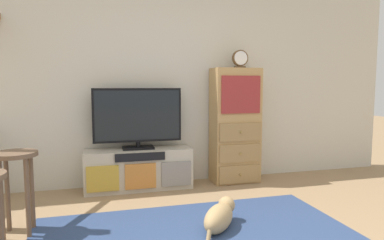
# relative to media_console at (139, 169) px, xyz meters

# --- Properties ---
(back_wall) EXTENTS (6.40, 0.12, 2.70)m
(back_wall) POSITION_rel_media_console_xyz_m (0.30, 0.27, 1.11)
(back_wall) COLOR beige
(back_wall) RESTS_ON ground_plane
(media_console) EXTENTS (1.23, 0.38, 0.47)m
(media_console) POSITION_rel_media_console_xyz_m (0.00, 0.00, 0.00)
(media_console) COLOR #BCB29E
(media_console) RESTS_ON ground_plane
(television) EXTENTS (1.02, 0.22, 0.71)m
(television) POSITION_rel_media_console_xyz_m (-0.00, 0.02, 0.61)
(television) COLOR black
(television) RESTS_ON media_console
(side_cabinet) EXTENTS (0.58, 0.38, 1.42)m
(side_cabinet) POSITION_rel_media_console_xyz_m (1.21, 0.01, 0.47)
(side_cabinet) COLOR tan
(side_cabinet) RESTS_ON ground_plane
(desk_clock) EXTENTS (0.20, 0.08, 0.22)m
(desk_clock) POSITION_rel_media_console_xyz_m (1.26, -0.00, 1.30)
(desk_clock) COLOR #4C3823
(desk_clock) RESTS_ON side_cabinet
(bar_stool_far) EXTENTS (0.34, 0.34, 0.68)m
(bar_stool_far) POSITION_rel_media_console_xyz_m (-1.08, -0.98, 0.27)
(bar_stool_far) COLOR brown
(bar_stool_far) RESTS_ON ground_plane
(dog) EXTENTS (0.43, 0.47, 0.23)m
(dog) POSITION_rel_media_console_xyz_m (0.53, -1.32, -0.12)
(dog) COLOR tan
(dog) RESTS_ON ground_plane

